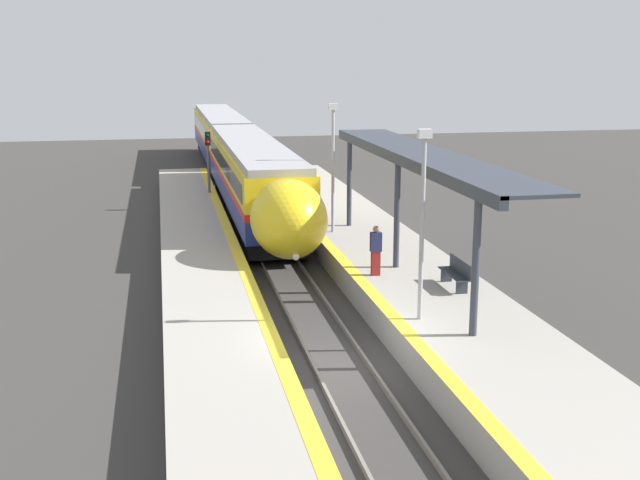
{
  "coord_description": "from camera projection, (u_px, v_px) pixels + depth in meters",
  "views": [
    {
      "loc": [
        -4.35,
        -19.06,
        7.95
      ],
      "look_at": [
        0.55,
        5.5,
        2.14
      ],
      "focal_mm": 45.0,
      "sensor_mm": 36.0,
      "label": 1
    }
  ],
  "objects": [
    {
      "name": "ground_plane",
      "position": [
        341.0,
        368.0,
        20.83
      ],
      "size": [
        120.0,
        120.0,
        0.0
      ],
      "primitive_type": "plane",
      "color": "#383533"
    },
    {
      "name": "rail_left",
      "position": [
        314.0,
        367.0,
        20.68
      ],
      "size": [
        0.08,
        90.0,
        0.15
      ],
      "primitive_type": "cube",
      "color": "slate",
      "rests_on": "ground_plane"
    },
    {
      "name": "rail_right",
      "position": [
        368.0,
        363.0,
        20.95
      ],
      "size": [
        0.08,
        90.0,
        0.15
      ],
      "primitive_type": "cube",
      "color": "slate",
      "rests_on": "ground_plane"
    },
    {
      "name": "train",
      "position": [
        236.0,
        154.0,
        47.35
      ],
      "size": [
        2.86,
        43.51,
        3.84
      ],
      "color": "black",
      "rests_on": "ground_plane"
    },
    {
      "name": "platform_right",
      "position": [
        472.0,
        342.0,
        21.42
      ],
      "size": [
        4.1,
        64.0,
        0.9
      ],
      "color": "#9E998E",
      "rests_on": "ground_plane"
    },
    {
      "name": "platform_left",
      "position": [
        224.0,
        360.0,
        20.15
      ],
      "size": [
        2.94,
        64.0,
        0.9
      ],
      "color": "#9E998E",
      "rests_on": "ground_plane"
    },
    {
      "name": "platform_bench",
      "position": [
        457.0,
        272.0,
        24.76
      ],
      "size": [
        0.44,
        1.79,
        0.89
      ],
      "color": "#2D333D",
      "rests_on": "platform_right"
    },
    {
      "name": "person_waiting",
      "position": [
        376.0,
        250.0,
        26.05
      ],
      "size": [
        0.36,
        0.22,
        1.66
      ],
      "color": "maroon",
      "rests_on": "platform_right"
    },
    {
      "name": "railway_signal",
      "position": [
        208.0,
        162.0,
        41.52
      ],
      "size": [
        0.28,
        0.28,
        4.07
      ],
      "color": "#59595E",
      "rests_on": "ground_plane"
    },
    {
      "name": "lamppost_near",
      "position": [
        422.0,
        212.0,
        21.23
      ],
      "size": [
        0.36,
        0.2,
        5.17
      ],
      "color": "#9E9EA3",
      "rests_on": "platform_right"
    },
    {
      "name": "lamppost_mid",
      "position": [
        333.0,
        159.0,
        31.98
      ],
      "size": [
        0.36,
        0.2,
        5.17
      ],
      "color": "#9E9EA3",
      "rests_on": "platform_right"
    },
    {
      "name": "station_canopy",
      "position": [
        415.0,
        160.0,
        26.54
      ],
      "size": [
        2.02,
        16.85,
        3.9
      ],
      "color": "#333842",
      "rests_on": "platform_right"
    }
  ]
}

